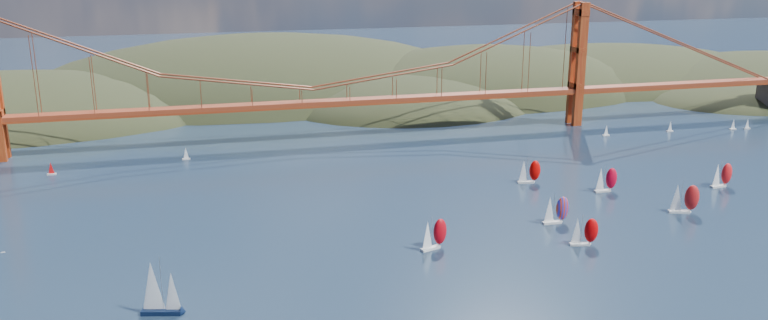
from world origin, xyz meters
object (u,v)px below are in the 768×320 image
Objects in this scene: sloop_navy at (158,289)px; racer_0 at (433,234)px; racer_1 at (584,231)px; racer_3 at (606,179)px; racer_5 at (529,171)px; racer_rwb at (556,209)px; racer_4 at (722,175)px; racer_2 at (684,198)px.

sloop_navy reaches higher than racer_0.
racer_1 is 0.96× the size of racer_3.
racer_5 is at bearing 42.73° from sloop_navy.
racer_3 is (70.37, 32.53, -0.08)m from racer_0.
racer_rwb is (-29.63, -22.92, 0.04)m from racer_3.
racer_4 is at bearing -5.11° from racer_0.
racer_4 reaches higher than racer_5.
sloop_navy is 1.53× the size of racer_5.
racer_rwb reaches higher than racer_5.
racer_4 reaches higher than racer_3.
sloop_navy is at bearing -164.67° from racer_rwb.
sloop_navy is 1.50× the size of racer_4.
racer_3 reaches higher than racer_5.
racer_4 is 72.53m from racer_rwb.
racer_2 is 1.10× the size of racer_4.
racer_4 is 1.00× the size of racer_rwb.
sloop_navy is 155.75m from racer_2.
racer_2 is 42.06m from racer_rwb.
racer_0 is at bearing 29.40° from sloop_navy.
racer_5 reaches higher than racer_1.
racer_4 is at bearing 28.02° from sloop_navy.
racer_0 reaches higher than racer_4.
racer_2 is 1.10× the size of racer_rwb.
racer_5 is (119.99, 67.84, -1.84)m from sloop_navy.
racer_2 is 34.17m from racer_4.
racer_4 is (111.04, 27.44, -0.04)m from racer_0.
sloop_navy reaches higher than racer_1.
racer_rwb is (-8.93, -37.86, 0.09)m from racer_5.
racer_4 is at bearing -9.20° from racer_3.
sloop_navy is 1.58× the size of racer_1.
racer_3 is 40.99m from racer_4.
racer_0 is 1.01× the size of racer_4.
racer_2 is at bearing -42.90° from racer_5.
racer_3 is 0.99× the size of racer_rwb.
racer_3 is at bearing 5.82° from racer_0.
racer_1 is 45.18m from racer_2.
racer_5 is at bearing 76.96° from racer_rwb.
racer_rwb is at bearing -171.97° from racer_4.
racer_2 is 1.11× the size of racer_3.
sloop_navy is at bearing -161.46° from racer_3.
racer_1 is at bearing -128.76° from racer_3.
racer_1 is 78.79m from racer_4.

